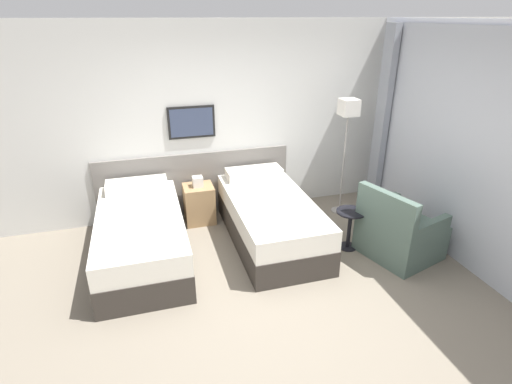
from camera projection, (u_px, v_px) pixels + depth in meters
name	position (u px, v px, depth m)	size (l,w,h in m)	color
ground_plane	(272.00, 294.00, 4.26)	(16.00, 16.00, 0.00)	slate
wall_headboard	(223.00, 126.00, 5.63)	(10.00, 0.10, 2.70)	silver
wall_window	(488.00, 157.00, 4.27)	(0.21, 4.65, 2.70)	white
bed_near_door	(141.00, 236.00, 4.78)	(0.99, 2.02, 0.72)	#332D28
bed_near_window	(270.00, 218.00, 5.20)	(0.99, 2.02, 0.72)	#332D28
nightstand	(199.00, 203.00, 5.67)	(0.41, 0.39, 0.69)	#9E7A51
floor_lamp	(348.00, 119.00, 5.49)	(0.24, 0.24, 1.69)	#9E9993
side_table	(350.00, 223.00, 4.98)	(0.36, 0.36, 0.52)	black
armchair	(399.00, 234.00, 4.86)	(0.98, 1.01, 0.91)	#4C6056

